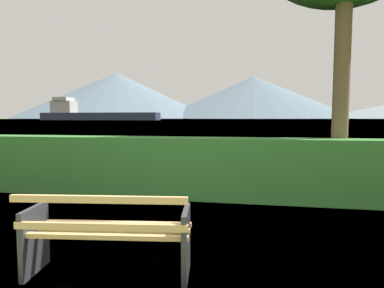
% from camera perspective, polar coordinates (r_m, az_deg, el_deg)
% --- Properties ---
extents(ground_plane, '(1400.00, 1400.00, 0.00)m').
position_cam_1_polar(ground_plane, '(3.67, -13.85, -20.77)').
color(ground_plane, olive).
extents(water_surface, '(620.00, 620.00, 0.00)m').
position_cam_1_polar(water_surface, '(312.44, 10.37, 4.21)').
color(water_surface, '#7A99A8').
rests_on(water_surface, ground_plane).
extents(park_bench, '(1.67, 0.76, 0.87)m').
position_cam_1_polar(park_bench, '(3.46, -14.28, -14.82)').
color(park_bench, tan).
rests_on(park_bench, ground_plane).
extents(hedge_row, '(9.46, 0.66, 1.18)m').
position_cam_1_polar(hedge_row, '(6.53, -1.90, -4.02)').
color(hedge_row, '#387A33').
rests_on(hedge_row, ground_plane).
extents(cargo_ship_large, '(73.73, 10.76, 14.06)m').
position_cam_1_polar(cargo_ship_large, '(212.79, -16.98, 5.01)').
color(cargo_ship_large, '#2D384C').
rests_on(cargo_ship_large, water_surface).
extents(distant_hills, '(948.36, 423.47, 81.52)m').
position_cam_1_polar(distant_hills, '(591.18, 10.65, 7.64)').
color(distant_hills, slate).
rests_on(distant_hills, ground_plane).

